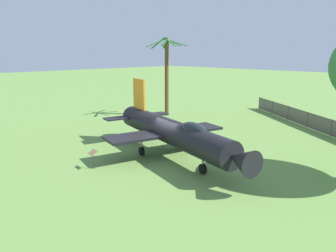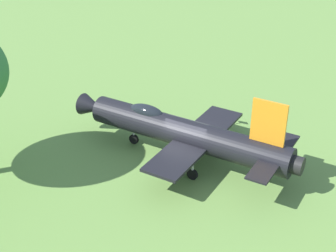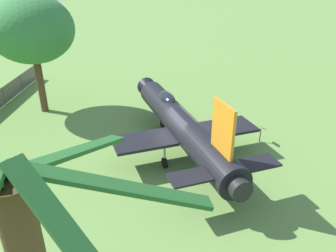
# 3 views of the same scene
# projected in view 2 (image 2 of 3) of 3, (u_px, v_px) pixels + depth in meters

# --- Properties ---
(ground_plane) EXTENTS (200.00, 200.00, 0.00)m
(ground_plane) POSITION_uv_depth(u_px,v_px,m) (186.00, 160.00, 27.46)
(ground_plane) COLOR #668E42
(display_jet) EXTENTS (8.52, 13.90, 4.85)m
(display_jet) POSITION_uv_depth(u_px,v_px,m) (181.00, 131.00, 26.77)
(display_jet) COLOR black
(display_jet) RESTS_ON ground_plane
(info_plaque) EXTENTS (0.46, 0.64, 1.14)m
(info_plaque) POSITION_uv_depth(u_px,v_px,m) (230.00, 113.00, 30.70)
(info_plaque) COLOR #333333
(info_plaque) RESTS_ON ground_plane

